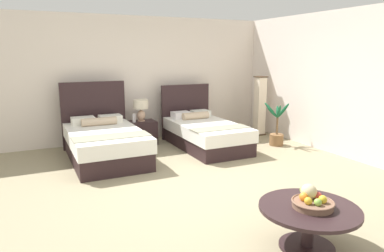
% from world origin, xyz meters
% --- Properties ---
extents(ground_plane, '(9.79, 10.32, 0.02)m').
position_xyz_m(ground_plane, '(0.00, 0.00, -0.01)').
color(ground_plane, gray).
extents(wall_back, '(9.79, 0.12, 2.69)m').
position_xyz_m(wall_back, '(0.00, 3.36, 1.35)').
color(wall_back, silver).
rests_on(wall_back, ground).
extents(wall_side_right, '(0.12, 5.92, 2.69)m').
position_xyz_m(wall_side_right, '(3.10, 0.40, 1.35)').
color(wall_side_right, silver).
rests_on(wall_side_right, ground).
extents(bed_near_window, '(1.27, 2.08, 1.35)m').
position_xyz_m(bed_near_window, '(-1.02, 2.05, 0.32)').
color(bed_near_window, '#2D1D1F').
rests_on(bed_near_window, ground).
extents(bed_near_corner, '(1.15, 2.09, 1.21)m').
position_xyz_m(bed_near_corner, '(1.02, 2.05, 0.30)').
color(bed_near_corner, '#2D1D1F').
rests_on(bed_near_corner, ground).
extents(nightstand, '(0.58, 0.45, 0.50)m').
position_xyz_m(nightstand, '(-0.08, 2.80, 0.25)').
color(nightstand, '#2D1D1F').
rests_on(nightstand, ground).
extents(table_lamp, '(0.31, 0.31, 0.45)m').
position_xyz_m(table_lamp, '(-0.08, 2.82, 0.79)').
color(table_lamp, '#D3A98B').
rests_on(table_lamp, nightstand).
extents(vase, '(0.07, 0.07, 0.18)m').
position_xyz_m(vase, '(-0.25, 2.76, 0.59)').
color(vase, silver).
rests_on(vase, nightstand).
extents(coffee_table, '(0.98, 0.98, 0.43)m').
position_xyz_m(coffee_table, '(0.16, -1.85, 0.33)').
color(coffee_table, '#2D1D1F').
rests_on(coffee_table, ground).
extents(fruit_bowl, '(0.41, 0.41, 0.21)m').
position_xyz_m(fruit_bowl, '(0.18, -1.86, 0.50)').
color(fruit_bowl, brown).
rests_on(fruit_bowl, coffee_table).
extents(loose_apple, '(0.07, 0.07, 0.07)m').
position_xyz_m(loose_apple, '(0.35, -1.55, 0.47)').
color(loose_apple, '#89AD49').
rests_on(loose_apple, coffee_table).
extents(floor_lamp_corner, '(0.25, 0.25, 1.38)m').
position_xyz_m(floor_lamp_corner, '(2.71, 2.48, 0.69)').
color(floor_lamp_corner, '#443120').
rests_on(floor_lamp_corner, ground).
extents(potted_palm, '(0.56, 0.51, 0.93)m').
position_xyz_m(potted_palm, '(2.45, 1.50, 0.29)').
color(potted_palm, brown).
rests_on(potted_palm, ground).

